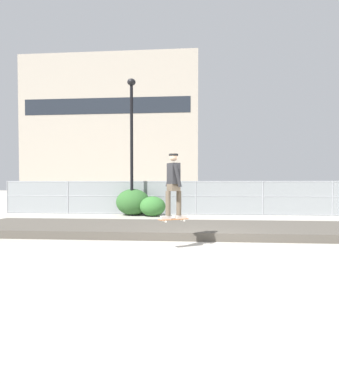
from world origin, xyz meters
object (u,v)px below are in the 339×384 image
at_px(shrub_left, 133,202).
at_px(shrub_center, 153,206).
at_px(parked_car_mid, 224,197).
at_px(parked_car_near, 127,197).
at_px(street_lamp, 132,132).
at_px(skateboard, 173,219).
at_px(skater, 173,182).
at_px(parked_car_far, 313,198).

relative_size(shrub_left, shrub_center, 1.36).
relative_size(parked_car_mid, shrub_left, 2.45).
bearing_deg(parked_car_near, street_lamp, -72.79).
xyz_separation_m(skateboard, skater, (-0.00, 0.00, 0.98)).
bearing_deg(shrub_left, skateboard, -71.72).
bearing_deg(parked_car_mid, parked_car_near, -176.52).
distance_m(parked_car_near, parked_car_mid, 6.10).
bearing_deg(parked_car_near, skater, -71.57).
bearing_deg(skateboard, street_lamp, 108.89).
height_order(skateboard, street_lamp, street_lamp).
bearing_deg(shrub_center, parked_car_near, 122.67).
bearing_deg(street_lamp, shrub_center, -9.84).
distance_m(street_lamp, parked_car_near, 4.81).
xyz_separation_m(shrub_left, shrub_center, (1.12, -0.45, -0.19)).
height_order(parked_car_near, parked_car_mid, same).
xyz_separation_m(skater, street_lamp, (-2.75, 8.03, 2.67)).
xyz_separation_m(street_lamp, parked_car_near, (-0.94, 3.04, -3.61)).
bearing_deg(skater, skateboard, -3.58).
xyz_separation_m(skateboard, parked_car_far, (7.65, 10.99, 0.05)).
distance_m(skater, shrub_left, 8.80).
relative_size(skateboard, shrub_center, 0.59).
xyz_separation_m(skateboard, parked_car_mid, (2.40, 11.45, 0.05)).
height_order(skateboard, shrub_center, shrub_center).
distance_m(skateboard, street_lamp, 9.24).
bearing_deg(street_lamp, parked_car_mid, 33.55).
bearing_deg(parked_car_far, parked_car_mid, 175.05).
distance_m(parked_car_mid, shrub_left, 6.03).
height_order(skateboard, parked_car_near, parked_car_near).
bearing_deg(shrub_center, parked_car_far, 18.79).
height_order(shrub_left, shrub_center, shrub_left).
bearing_deg(parked_car_near, skateboard, -71.57).
bearing_deg(shrub_center, skater, -78.36).
xyz_separation_m(parked_car_near, shrub_left, (0.95, -2.79, -0.13)).
bearing_deg(parked_car_far, shrub_center, -161.21).
distance_m(street_lamp, shrub_left, 3.75).
bearing_deg(street_lamp, skater, -71.11).
bearing_deg(skateboard, skater, 176.42).
relative_size(street_lamp, parked_car_near, 1.58).
distance_m(parked_car_mid, shrub_center, 5.40).
relative_size(skateboard, skater, 0.47).
height_order(parked_car_far, shrub_left, parked_car_far).
bearing_deg(skater, shrub_left, 108.28).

